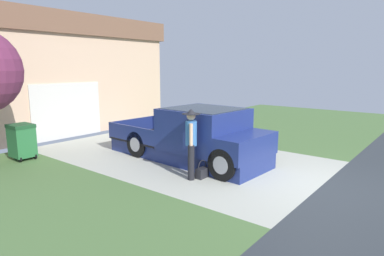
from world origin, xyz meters
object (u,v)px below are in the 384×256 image
object	(u,v)px
house_with_garage	(33,74)
wheeled_trash_bin	(22,140)
handbag	(202,172)
person_with_hat	(191,141)
pickup_truck	(198,137)

from	to	relation	value
house_with_garage	wheeled_trash_bin	size ratio (longest dim) A/B	9.36
handbag	house_with_garage	distance (m)	10.60
person_with_hat	wheeled_trash_bin	size ratio (longest dim) A/B	1.63
pickup_truck	wheeled_trash_bin	xyz separation A→B (m)	(-3.11, 4.25, -0.14)
person_with_hat	wheeled_trash_bin	world-z (taller)	person_with_hat
person_with_hat	handbag	bearing A→B (deg)	-93.69
pickup_truck	handbag	world-z (taller)	pickup_truck
handbag	wheeled_trash_bin	size ratio (longest dim) A/B	0.43
pickup_truck	person_with_hat	world-z (taller)	person_with_hat
handbag	wheeled_trash_bin	xyz separation A→B (m)	(-2.00, 5.25, 0.43)
wheeled_trash_bin	house_with_garage	bearing A→B (deg)	59.36
handbag	house_with_garage	world-z (taller)	house_with_garage
house_with_garage	wheeled_trash_bin	distance (m)	6.17
person_with_hat	wheeled_trash_bin	distance (m)	5.36
wheeled_trash_bin	handbag	bearing A→B (deg)	-69.16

